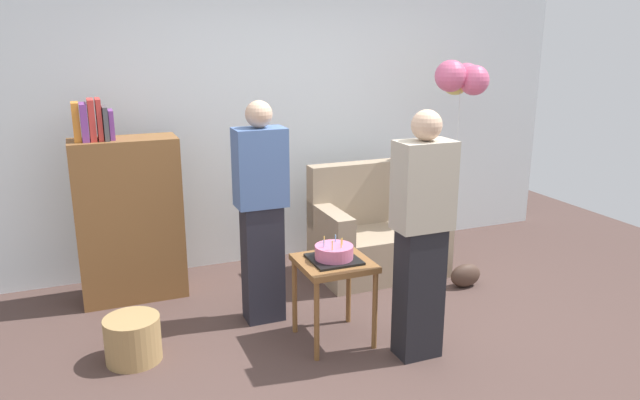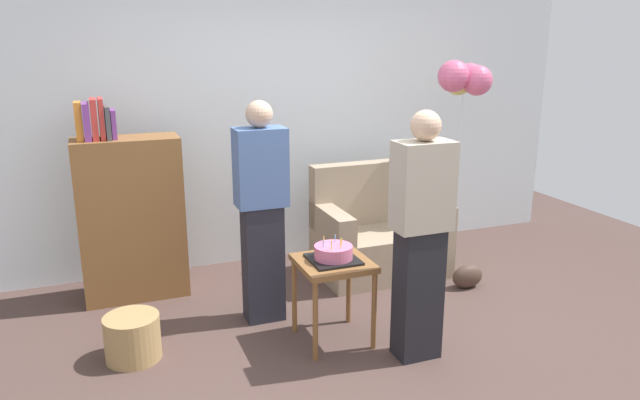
# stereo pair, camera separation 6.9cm
# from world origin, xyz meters

# --- Properties ---
(ground_plane) EXTENTS (8.00, 8.00, 0.00)m
(ground_plane) POSITION_xyz_m (0.00, 0.00, 0.00)
(ground_plane) COLOR #4C3833
(wall_back) EXTENTS (6.00, 0.10, 2.70)m
(wall_back) POSITION_xyz_m (0.00, 2.05, 1.35)
(wall_back) COLOR silver
(wall_back) RESTS_ON ground_plane
(couch) EXTENTS (1.10, 0.70, 0.96)m
(couch) POSITION_xyz_m (0.71, 1.31, 0.34)
(couch) COLOR gray
(couch) RESTS_ON ground_plane
(bookshelf) EXTENTS (0.80, 0.36, 1.61)m
(bookshelf) POSITION_xyz_m (-1.37, 1.55, 0.68)
(bookshelf) COLOR brown
(bookshelf) RESTS_ON ground_plane
(side_table) EXTENTS (0.48, 0.48, 0.59)m
(side_table) POSITION_xyz_m (-0.15, 0.27, 0.50)
(side_table) COLOR brown
(side_table) RESTS_ON ground_plane
(birthday_cake) EXTENTS (0.32, 0.32, 0.17)m
(birthday_cake) POSITION_xyz_m (-0.15, 0.27, 0.64)
(birthday_cake) COLOR black
(birthday_cake) RESTS_ON side_table
(person_blowing_candles) EXTENTS (0.36, 0.22, 1.63)m
(person_blowing_candles) POSITION_xyz_m (-0.51, 0.77, 0.83)
(person_blowing_candles) COLOR #23232D
(person_blowing_candles) RESTS_ON ground_plane
(person_holding_cake) EXTENTS (0.36, 0.22, 1.63)m
(person_holding_cake) POSITION_xyz_m (0.28, -0.12, 0.83)
(person_holding_cake) COLOR black
(person_holding_cake) RESTS_ON ground_plane
(wicker_basket) EXTENTS (0.36, 0.36, 0.30)m
(wicker_basket) POSITION_xyz_m (-1.47, 0.51, 0.15)
(wicker_basket) COLOR #A88451
(wicker_basket) RESTS_ON ground_plane
(handbag) EXTENTS (0.28, 0.14, 0.20)m
(handbag) POSITION_xyz_m (1.25, 0.69, 0.10)
(handbag) COLOR #473328
(handbag) RESTS_ON ground_plane
(balloon_bunch) EXTENTS (0.47, 0.43, 1.85)m
(balloon_bunch) POSITION_xyz_m (1.50, 1.29, 1.69)
(balloon_bunch) COLOR silver
(balloon_bunch) RESTS_ON ground_plane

